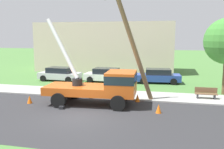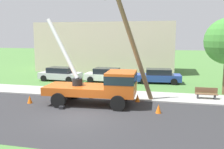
% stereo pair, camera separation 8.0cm
% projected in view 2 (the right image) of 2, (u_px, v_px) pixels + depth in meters
% --- Properties ---
extents(ground_plane, '(120.00, 120.00, 0.00)m').
position_uv_depth(ground_plane, '(120.00, 81.00, 26.42)').
color(ground_plane, '#477538').
extents(road_asphalt, '(80.00, 8.79, 0.01)m').
position_uv_depth(road_asphalt, '(79.00, 117.00, 14.87)').
color(road_asphalt, '#2B2B2D').
rests_on(road_asphalt, ground).
extents(sidewalk_strip, '(80.00, 3.00, 0.10)m').
position_uv_depth(sidewalk_strip, '(105.00, 94.00, 20.53)').
color(sidewalk_strip, '#9E9E99').
rests_on(sidewalk_strip, ground).
extents(utility_truck, '(6.88, 3.21, 5.98)m').
position_uv_depth(utility_truck, '(102.00, 85.00, 17.25)').
color(utility_truck, '#C65119').
rests_on(utility_truck, ground).
extents(leaning_utility_pole, '(3.48, 1.60, 8.60)m').
position_uv_depth(leaning_utility_pole, '(132.00, 40.00, 17.78)').
color(leaning_utility_pole, brown).
rests_on(leaning_utility_pole, ground).
extents(traffic_cone_ahead, '(0.36, 0.36, 0.56)m').
position_uv_depth(traffic_cone_ahead, '(158.00, 109.00, 15.54)').
color(traffic_cone_ahead, orange).
rests_on(traffic_cone_ahead, ground).
extents(traffic_cone_behind, '(0.36, 0.36, 0.56)m').
position_uv_depth(traffic_cone_behind, '(30.00, 99.00, 17.83)').
color(traffic_cone_behind, orange).
rests_on(traffic_cone_behind, ground).
extents(traffic_cone_curbside, '(0.36, 0.36, 0.56)m').
position_uv_depth(traffic_cone_curbside, '(138.00, 98.00, 18.23)').
color(traffic_cone_curbside, orange).
rests_on(traffic_cone_curbside, ground).
extents(parked_sedan_silver, '(4.52, 2.23, 1.42)m').
position_uv_depth(parked_sedan_silver, '(60.00, 74.00, 26.70)').
color(parked_sedan_silver, '#B7B7BF').
rests_on(parked_sedan_silver, ground).
extents(parked_sedan_white, '(4.46, 2.12, 1.42)m').
position_uv_depth(parked_sedan_white, '(107.00, 75.00, 25.96)').
color(parked_sedan_white, silver).
rests_on(parked_sedan_white, ground).
extents(parked_sedan_blue, '(4.55, 2.29, 1.42)m').
position_uv_depth(parked_sedan_blue, '(158.00, 76.00, 25.38)').
color(parked_sedan_blue, '#263F99').
rests_on(parked_sedan_blue, ground).
extents(park_bench, '(1.60, 0.45, 0.90)m').
position_uv_depth(park_bench, '(206.00, 94.00, 18.77)').
color(park_bench, brown).
rests_on(park_bench, ground).
extents(lowrise_building_backdrop, '(18.00, 6.00, 6.40)m').
position_uv_depth(lowrise_building_backdrop, '(106.00, 47.00, 34.08)').
color(lowrise_building_backdrop, beige).
rests_on(lowrise_building_backdrop, ground).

